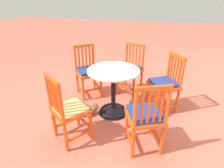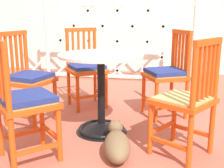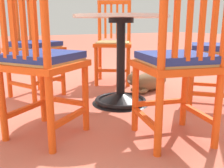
{
  "view_description": "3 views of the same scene",
  "coord_description": "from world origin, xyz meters",
  "px_view_note": "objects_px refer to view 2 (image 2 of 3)",
  "views": [
    {
      "loc": [
        2.23,
        0.96,
        1.68
      ],
      "look_at": [
        -0.23,
        0.16,
        0.4
      ],
      "focal_mm": 28.57,
      "sensor_mm": 36.0,
      "label": 1
    },
    {
      "loc": [
        0.51,
        -2.29,
        1.09
      ],
      "look_at": [
        0.05,
        0.26,
        0.46
      ],
      "focal_mm": 47.4,
      "sensor_mm": 36.0,
      "label": 2
    },
    {
      "loc": [
        -1.85,
        1.34,
        0.67
      ],
      "look_at": [
        0.12,
        0.23,
        0.13
      ],
      "focal_mm": 41.59,
      "sensor_mm": 36.0,
      "label": 3
    }
  ],
  "objects_px": {
    "orange_chair_at_corner": "(167,75)",
    "orange_chair_tucked_in": "(186,102)",
    "cafe_table": "(101,102)",
    "orange_chair_facing_out": "(86,69)",
    "orange_chair_by_planter": "(28,80)",
    "orange_chair_near_fence": "(24,103)",
    "tabby_cat": "(117,144)"
  },
  "relations": [
    {
      "from": "orange_chair_at_corner",
      "to": "orange_chair_tucked_in",
      "type": "height_order",
      "value": "same"
    },
    {
      "from": "cafe_table",
      "to": "tabby_cat",
      "type": "height_order",
      "value": "cafe_table"
    },
    {
      "from": "orange_chair_at_corner",
      "to": "orange_chair_by_planter",
      "type": "relative_size",
      "value": 1.0
    },
    {
      "from": "orange_chair_by_planter",
      "to": "tabby_cat",
      "type": "distance_m",
      "value": 1.17
    },
    {
      "from": "tabby_cat",
      "to": "orange_chair_tucked_in",
      "type": "bearing_deg",
      "value": 12.25
    },
    {
      "from": "orange_chair_at_corner",
      "to": "orange_chair_facing_out",
      "type": "height_order",
      "value": "same"
    },
    {
      "from": "cafe_table",
      "to": "orange_chair_at_corner",
      "type": "bearing_deg",
      "value": 44.01
    },
    {
      "from": "cafe_table",
      "to": "orange_chair_facing_out",
      "type": "relative_size",
      "value": 0.83
    },
    {
      "from": "orange_chair_facing_out",
      "to": "orange_chair_by_planter",
      "type": "distance_m",
      "value": 0.76
    },
    {
      "from": "cafe_table",
      "to": "orange_chair_tucked_in",
      "type": "relative_size",
      "value": 0.83
    },
    {
      "from": "orange_chair_at_corner",
      "to": "orange_chair_tucked_in",
      "type": "bearing_deg",
      "value": -81.24
    },
    {
      "from": "orange_chair_by_planter",
      "to": "orange_chair_near_fence",
      "type": "height_order",
      "value": "same"
    },
    {
      "from": "orange_chair_by_planter",
      "to": "tabby_cat",
      "type": "bearing_deg",
      "value": -29.28
    },
    {
      "from": "orange_chair_facing_out",
      "to": "orange_chair_tucked_in",
      "type": "bearing_deg",
      "value": -45.22
    },
    {
      "from": "orange_chair_near_fence",
      "to": "tabby_cat",
      "type": "relative_size",
      "value": 1.33
    },
    {
      "from": "orange_chair_at_corner",
      "to": "orange_chair_by_planter",
      "type": "distance_m",
      "value": 1.42
    },
    {
      "from": "orange_chair_at_corner",
      "to": "orange_chair_facing_out",
      "type": "distance_m",
      "value": 0.94
    },
    {
      "from": "orange_chair_tucked_in",
      "to": "orange_chair_facing_out",
      "type": "bearing_deg",
      "value": 134.78
    },
    {
      "from": "orange_chair_at_corner",
      "to": "orange_chair_facing_out",
      "type": "bearing_deg",
      "value": 169.99
    },
    {
      "from": "orange_chair_near_fence",
      "to": "tabby_cat",
      "type": "height_order",
      "value": "orange_chair_near_fence"
    },
    {
      "from": "orange_chair_near_fence",
      "to": "orange_chair_tucked_in",
      "type": "height_order",
      "value": "same"
    },
    {
      "from": "orange_chair_tucked_in",
      "to": "tabby_cat",
      "type": "height_order",
      "value": "orange_chair_tucked_in"
    },
    {
      "from": "orange_chair_facing_out",
      "to": "tabby_cat",
      "type": "height_order",
      "value": "orange_chair_facing_out"
    },
    {
      "from": "cafe_table",
      "to": "orange_chair_facing_out",
      "type": "distance_m",
      "value": 0.82
    },
    {
      "from": "cafe_table",
      "to": "tabby_cat",
      "type": "xyz_separation_m",
      "value": [
        0.22,
        -0.45,
        -0.19
      ]
    },
    {
      "from": "orange_chair_by_planter",
      "to": "orange_chair_tucked_in",
      "type": "height_order",
      "value": "same"
    },
    {
      "from": "cafe_table",
      "to": "orange_chair_near_fence",
      "type": "distance_m",
      "value": 0.78
    },
    {
      "from": "orange_chair_by_planter",
      "to": "orange_chair_near_fence",
      "type": "relative_size",
      "value": 1.0
    },
    {
      "from": "orange_chair_near_fence",
      "to": "cafe_table",
      "type": "bearing_deg",
      "value": 54.79
    },
    {
      "from": "cafe_table",
      "to": "orange_chair_tucked_in",
      "type": "bearing_deg",
      "value": -25.24
    },
    {
      "from": "orange_chair_at_corner",
      "to": "orange_chair_by_planter",
      "type": "height_order",
      "value": "same"
    },
    {
      "from": "orange_chair_near_fence",
      "to": "orange_chair_tucked_in",
      "type": "relative_size",
      "value": 1.0
    }
  ]
}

